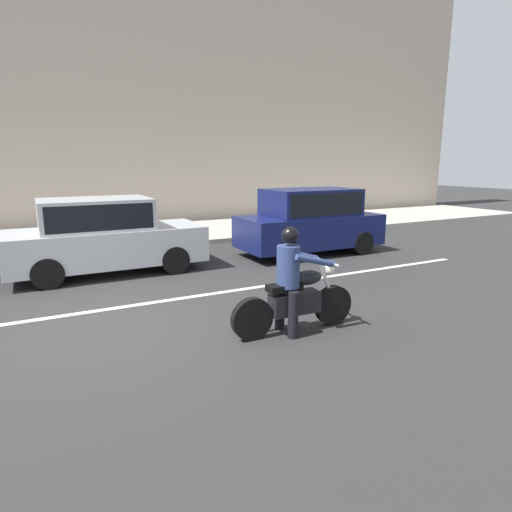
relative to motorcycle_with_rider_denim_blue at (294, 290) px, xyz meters
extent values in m
plane|color=#2A2A2A|center=(-2.53, 1.45, -0.66)|extent=(80.00, 80.00, 0.00)
cube|color=#A8A399|center=(-2.53, 9.45, -0.59)|extent=(40.00, 4.40, 0.14)
cube|color=#B7A893|center=(-2.53, 12.85, 5.13)|extent=(40.00, 1.40, 11.56)
cube|color=silver|center=(-2.72, 2.35, -0.65)|extent=(18.00, 0.14, 0.01)
cylinder|color=black|center=(0.72, -0.02, -0.34)|extent=(0.63, 0.14, 0.63)
cylinder|color=black|center=(-0.69, 0.02, -0.34)|extent=(0.63, 0.14, 0.63)
cylinder|color=silver|center=(0.60, -0.02, 0.02)|extent=(0.36, 0.07, 0.78)
cube|color=black|center=(0.02, 0.00, -0.20)|extent=(0.78, 0.30, 0.32)
ellipsoid|color=black|center=(0.24, -0.01, 0.16)|extent=(0.49, 0.25, 0.22)
cube|color=black|center=(-0.16, 0.00, 0.06)|extent=(0.53, 0.25, 0.10)
cylinder|color=silver|center=(0.54, -0.02, 0.38)|extent=(0.06, 0.70, 0.04)
sphere|color=silver|center=(0.62, -0.02, 0.24)|extent=(0.17, 0.17, 0.17)
cylinder|color=silver|center=(-0.28, 0.17, -0.32)|extent=(0.70, 0.09, 0.07)
cylinder|color=black|center=(-0.13, -0.20, -0.31)|extent=(0.15, 0.15, 0.70)
cylinder|color=black|center=(-0.12, 0.20, -0.31)|extent=(0.15, 0.15, 0.70)
cylinder|color=navy|center=(-0.10, 0.00, 0.37)|extent=(0.35, 0.35, 0.62)
cylinder|color=navy|center=(0.21, -0.23, 0.47)|extent=(0.67, 0.11, 0.26)
cylinder|color=navy|center=(0.22, 0.21, 0.47)|extent=(0.67, 0.11, 0.26)
sphere|color=tan|center=(-0.08, 0.00, 0.80)|extent=(0.20, 0.20, 0.20)
sphere|color=black|center=(-0.08, 0.00, 0.83)|extent=(0.25, 0.25, 0.25)
cube|color=#B2B5BA|center=(-1.84, 4.99, -0.02)|extent=(4.26, 1.76, 0.80)
cube|color=#B2B5BA|center=(-2.06, 4.99, 0.72)|extent=(2.34, 1.62, 0.68)
cube|color=black|center=(-2.06, 4.99, 0.72)|extent=(2.15, 1.65, 0.54)
cylinder|color=black|center=(-0.52, 4.99, -0.34)|extent=(0.64, 1.82, 0.64)
cylinder|color=black|center=(-3.16, 4.99, -0.34)|extent=(0.64, 1.82, 0.64)
cube|color=#11194C|center=(3.47, 4.62, 0.00)|extent=(3.98, 1.70, 0.84)
cube|color=#11194C|center=(3.47, 4.62, 0.78)|extent=(2.47, 1.56, 0.72)
cube|color=black|center=(3.47, 4.62, 0.78)|extent=(2.27, 1.59, 0.58)
cylinder|color=black|center=(4.70, 4.62, -0.34)|extent=(0.64, 1.76, 0.64)
cylinder|color=black|center=(2.24, 4.62, -0.34)|extent=(0.64, 1.76, 0.64)
camera|label=1|loc=(-3.35, -5.19, 1.85)|focal=30.36mm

